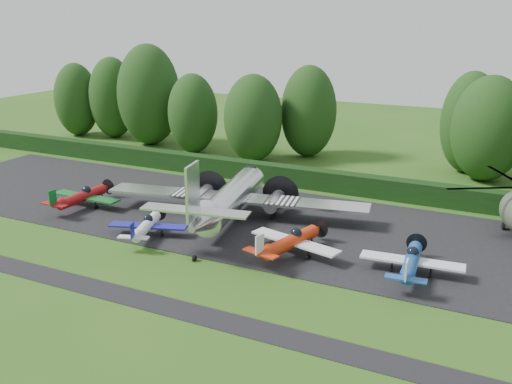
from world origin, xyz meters
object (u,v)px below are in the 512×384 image
at_px(transport_plane, 229,198).
at_px(light_plane_orange, 291,241).
at_px(light_plane_white, 147,226).
at_px(light_plane_red, 82,196).
at_px(light_plane_blue, 411,261).

height_order(transport_plane, light_plane_orange, transport_plane).
bearing_deg(light_plane_white, light_plane_orange, 26.03).
height_order(light_plane_white, light_plane_orange, light_plane_orange).
height_order(light_plane_red, light_plane_white, light_plane_red).
distance_m(transport_plane, light_plane_orange, 8.82).
bearing_deg(light_plane_red, light_plane_white, -20.22).
bearing_deg(transport_plane, light_plane_white, -113.03).
bearing_deg(light_plane_blue, light_plane_orange, -171.90).
bearing_deg(transport_plane, light_plane_blue, -3.52).
distance_m(light_plane_red, light_plane_blue, 29.84).
distance_m(light_plane_white, light_plane_blue, 20.32).
relative_size(transport_plane, light_plane_white, 3.53).
bearing_deg(light_plane_blue, transport_plane, 171.06).
relative_size(light_plane_red, light_plane_orange, 0.96).
bearing_deg(light_plane_blue, light_plane_red, -177.11).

